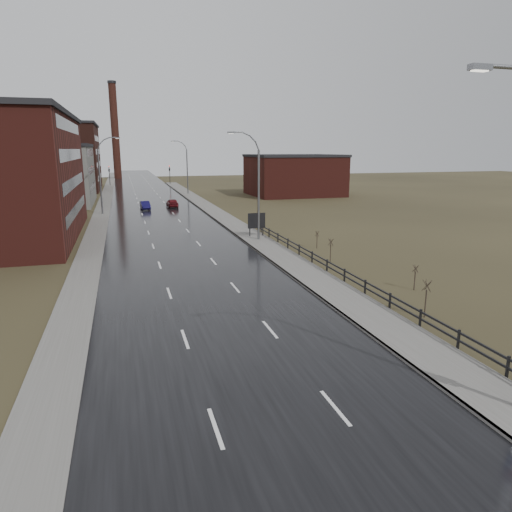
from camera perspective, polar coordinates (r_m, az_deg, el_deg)
ground at (r=14.71m, az=8.41°, el=-27.64°), size 320.00×320.00×0.00m
road at (r=70.84m, az=-12.18°, el=5.16°), size 14.00×300.00×0.06m
sidewalk_right at (r=47.95m, az=0.44°, el=1.79°), size 3.20×180.00×0.18m
curb_right at (r=47.55m, az=-1.32°, el=1.69°), size 0.16×180.00×0.18m
sidewalk_left at (r=70.74m, az=-18.83°, el=4.77°), size 2.40×260.00×0.12m
warehouse_mid at (r=89.09m, az=-25.02°, el=9.22°), size 16.32×20.40×10.50m
warehouse_far at (r=119.41m, az=-25.47°, el=11.09°), size 26.52×24.48×15.50m
building_right at (r=98.67m, az=4.75°, el=10.08°), size 18.36×16.32×8.50m
smokestack at (r=160.13m, az=-17.22°, el=14.76°), size 2.70×2.70×30.70m
streetlight_right_mid at (r=48.08m, az=-0.01°, el=8.74°), size 3.36×0.28×11.35m
streetlight_left at (r=72.17m, az=-18.72°, el=9.55°), size 3.36×0.28×11.35m
streetlight_right_far at (r=100.98m, az=-8.77°, el=10.94°), size 3.36×0.28×11.35m
guardrail at (r=33.36m, az=11.54°, el=-2.50°), size 0.10×53.05×1.10m
shrub_c at (r=28.28m, az=20.48°, el=-4.91°), size 0.54×0.57×2.26m
shrub_d at (r=33.53m, az=19.26°, el=-2.46°), size 0.44×0.46×1.81m
shrub_e at (r=39.85m, az=9.31°, el=0.77°), size 0.50×0.53×2.11m
shrub_f at (r=45.39m, az=7.64°, el=2.09°), size 0.42×0.44×1.74m
billboard at (r=50.46m, az=0.06°, el=4.35°), size 1.99×0.17×2.75m
traffic_light_left at (r=130.15m, az=-17.91°, el=10.40°), size 0.58×2.73×5.30m
traffic_light_right at (r=130.75m, az=-10.77°, el=10.80°), size 0.58×2.73×5.30m
car_near at (r=76.66m, az=-13.68°, el=6.15°), size 1.61×4.02×1.30m
car_far at (r=78.57m, az=-10.42°, el=6.52°), size 1.82×4.28×1.44m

